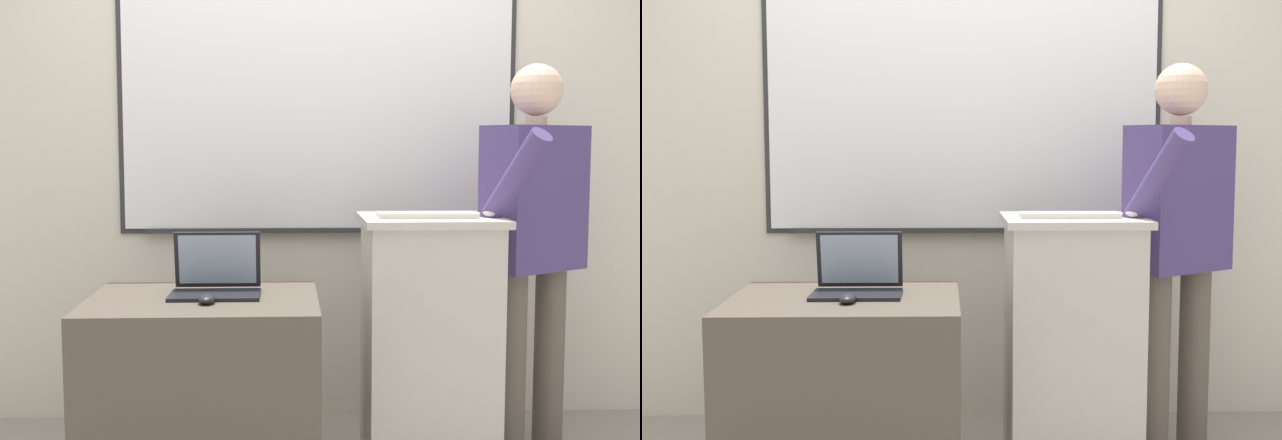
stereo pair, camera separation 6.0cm
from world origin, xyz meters
TOP-DOWN VIEW (x-y plane):
  - back_wall at (0.00, 1.27)m, footprint 6.40×0.17m
  - lectern_podium at (0.45, 0.48)m, footprint 0.55×0.50m
  - side_desk at (-0.43, 0.28)m, footprint 0.85×0.68m
  - person_presenter at (0.93, 0.66)m, footprint 0.60×0.71m
  - laptop at (-0.38, 0.36)m, footprint 0.34×0.25m
  - wireless_keyboard at (0.43, 0.42)m, footprint 0.38×0.12m
  - computer_mouse_by_laptop at (-0.40, 0.17)m, footprint 0.06×0.10m
  - computer_mouse_by_keyboard at (0.67, 0.42)m, footprint 0.06×0.10m

SIDE VIEW (x-z plane):
  - side_desk at x=-0.43m, z-range 0.00..0.77m
  - lectern_podium at x=0.45m, z-range 0.00..1.06m
  - computer_mouse_by_laptop at x=-0.40m, z-range 0.77..0.81m
  - laptop at x=-0.38m, z-range 0.72..0.95m
  - person_presenter at x=0.93m, z-range 0.14..1.80m
  - wireless_keyboard at x=0.43m, z-range 1.05..1.07m
  - computer_mouse_by_keyboard at x=0.67m, z-range 1.05..1.09m
  - back_wall at x=0.00m, z-range 0.01..2.68m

